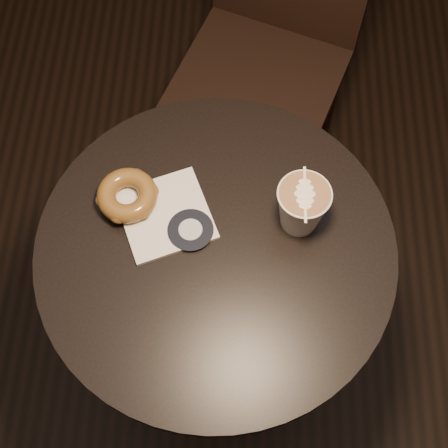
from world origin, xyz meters
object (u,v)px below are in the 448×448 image
object	(u,v)px
cafe_table	(217,282)
pastry_bag	(165,215)
doughnut	(127,195)
latte_cup	(301,208)
chair	(275,22)

from	to	relation	value
cafe_table	pastry_bag	xyz separation A→B (m)	(-0.10, 0.06, 0.20)
doughnut	latte_cup	distance (m)	0.34
cafe_table	pastry_bag	world-z (taller)	pastry_bag
chair	doughnut	world-z (taller)	chair
chair	doughnut	xyz separation A→B (m)	(-0.30, -0.63, 0.18)
pastry_bag	doughnut	xyz separation A→B (m)	(-0.08, 0.03, 0.02)
cafe_table	latte_cup	xyz separation A→B (m)	(0.16, 0.06, 0.26)
chair	pastry_bag	size ratio (longest dim) A/B	6.41
latte_cup	pastry_bag	bearing A→B (deg)	179.82
pastry_bag	chair	bearing A→B (deg)	48.64
cafe_table	chair	size ratio (longest dim) A/B	0.70
chair	latte_cup	bearing A→B (deg)	-66.29
doughnut	chair	bearing A→B (deg)	64.50
pastry_bag	latte_cup	size ratio (longest dim) A/B	1.48
pastry_bag	latte_cup	xyz separation A→B (m)	(0.26, -0.00, 0.05)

